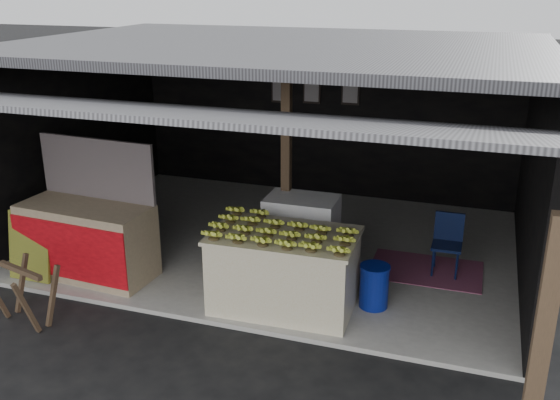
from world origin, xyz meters
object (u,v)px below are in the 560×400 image
(banana_table, at_px, (284,270))
(white_crate, at_px, (301,234))
(water_barrel, at_px, (374,287))
(plastic_chair, at_px, (448,239))
(neighbor_stall, at_px, (88,237))
(sawhorse, at_px, (23,289))

(banana_table, height_order, white_crate, white_crate)
(water_barrel, bearing_deg, plastic_chair, 59.52)
(white_crate, height_order, neighbor_stall, neighbor_stall)
(white_crate, xyz_separation_m, sawhorse, (-2.69, -2.28, -0.13))
(water_barrel, bearing_deg, banana_table, -161.80)
(neighbor_stall, relative_size, water_barrel, 3.53)
(banana_table, bearing_deg, plastic_chair, 40.23)
(banana_table, height_order, neighbor_stall, neighbor_stall)
(white_crate, bearing_deg, sawhorse, -140.38)
(water_barrel, bearing_deg, sawhorse, -157.45)
(neighbor_stall, height_order, sawhorse, neighbor_stall)
(white_crate, distance_m, sawhorse, 3.52)
(banana_table, xyz_separation_m, neighbor_stall, (-2.75, 0.01, 0.06))
(sawhorse, bearing_deg, water_barrel, 37.51)
(neighbor_stall, relative_size, sawhorse, 2.34)
(banana_table, distance_m, neighbor_stall, 2.75)
(neighbor_stall, height_order, water_barrel, neighbor_stall)
(white_crate, distance_m, neighbor_stall, 2.85)
(neighbor_stall, xyz_separation_m, sawhorse, (-0.03, -1.25, -0.15))
(banana_table, xyz_separation_m, sawhorse, (-2.78, -1.24, -0.09))
(neighbor_stall, bearing_deg, sawhorse, -87.82)
(banana_table, relative_size, sawhorse, 2.27)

